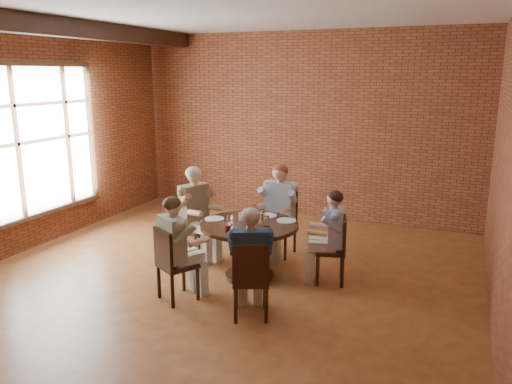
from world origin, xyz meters
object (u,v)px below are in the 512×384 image
at_px(diner_d, 177,249).
at_px(diner_b, 279,210).
at_px(chair_d, 172,262).
at_px(diner_a, 331,237).
at_px(diner_c, 197,213).
at_px(diner_e, 251,263).
at_px(chair_a, 336,247).
at_px(chair_b, 281,220).
at_px(smartphone, 267,230).
at_px(chair_e, 251,278).
at_px(dining_table, 249,240).
at_px(chair_c, 193,223).

bearing_deg(diner_d, diner_b, -77.26).
bearing_deg(chair_d, diner_a, -112.07).
xyz_separation_m(diner_c, diner_e, (1.45, -1.37, -0.04)).
distance_m(chair_a, diner_a, 0.15).
relative_size(chair_a, chair_b, 0.92).
relative_size(diner_d, smartphone, 9.03).
xyz_separation_m(chair_b, chair_e, (0.44, -2.12, -0.02)).
relative_size(chair_d, chair_e, 1.01).
bearing_deg(diner_e, chair_d, -24.07).
bearing_deg(smartphone, diner_a, 49.57).
height_order(chair_b, diner_b, diner_b).
xyz_separation_m(diner_a, chair_e, (-0.54, -1.33, -0.12)).
height_order(dining_table, chair_e, chair_e).
relative_size(diner_c, smartphone, 9.57).
height_order(diner_b, diner_e, diner_b).
relative_size(diner_b, chair_d, 1.50).
distance_m(diner_b, chair_c, 1.27).
height_order(chair_b, smartphone, chair_b).
height_order(diner_a, smartphone, diner_a).
distance_m(chair_b, chair_e, 2.17).
height_order(chair_c, smartphone, chair_c).
bearing_deg(diner_b, chair_b, 90.00).
xyz_separation_m(diner_b, chair_e, (0.44, -2.03, -0.19)).
bearing_deg(diner_a, chair_a, 90.00).
bearing_deg(diner_e, diner_c, -67.81).
height_order(diner_a, chair_d, diner_a).
distance_m(chair_d, chair_e, 1.04).
bearing_deg(chair_c, diner_d, -136.56).
xyz_separation_m(dining_table, diner_e, (0.45, -0.99, 0.10)).
bearing_deg(diner_d, chair_a, -113.70).
bearing_deg(chair_a, chair_d, -66.70).
relative_size(diner_a, diner_c, 0.90).
relative_size(chair_b, smartphone, 6.75).
distance_m(chair_b, diner_c, 1.26).
distance_m(diner_a, chair_b, 1.26).
height_order(chair_d, smartphone, chair_d).
relative_size(chair_a, diner_b, 0.64).
distance_m(chair_c, chair_e, 2.15).
bearing_deg(chair_d, diner_e, -150.32).
xyz_separation_m(dining_table, chair_d, (-0.56, -1.00, -0.03)).
bearing_deg(diner_e, diner_b, -102.72).
relative_size(dining_table, smartphone, 9.09).
bearing_deg(chair_c, chair_a, -72.63).
bearing_deg(chair_a, chair_e, -38.82).
height_order(chair_d, diner_d, diner_d).
height_order(chair_b, chair_d, chair_b).
distance_m(dining_table, chair_a, 1.13).
bearing_deg(diner_c, chair_a, -71.91).
relative_size(chair_a, chair_e, 0.97).
height_order(chair_a, chair_d, chair_d).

